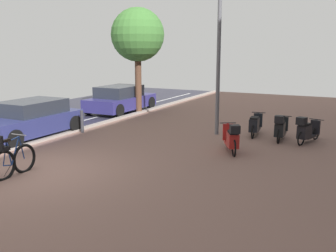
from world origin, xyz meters
TOP-DOWN VIEW (x-y plane):
  - ground at (1.43, 0.00)m, footprint 21.00×40.00m
  - bicycle_foreground at (-0.33, -0.51)m, footprint 0.66×1.46m
  - scooter_near at (3.88, 4.10)m, footprint 0.99×1.57m
  - scooter_mid at (4.89, 6.35)m, footprint 0.52×1.75m
  - scooter_far at (5.74, 6.37)m, footprint 0.76×1.61m
  - scooter_extra at (3.92, 6.72)m, footprint 0.52×1.73m
  - parked_car_near at (-3.29, 2.93)m, footprint 1.97×3.90m
  - parked_car_far at (-3.52, 9.14)m, footprint 1.95×4.01m
  - lamp_post at (2.59, 6.34)m, footprint 0.20×0.52m
  - street_tree at (-2.55, 9.28)m, footprint 2.55×2.55m
  - bollard_far at (-2.05, 4.33)m, footprint 0.12×0.12m

SIDE VIEW (x-z plane):
  - ground at x=1.43m, z-range -0.09..0.04m
  - scooter_extra at x=3.92m, z-range 0.00..0.79m
  - bicycle_foreground at x=-0.33m, z-range -0.16..0.98m
  - bollard_far at x=-2.05m, z-range 0.00..0.84m
  - scooter_far at x=5.74m, z-range -0.05..0.92m
  - scooter_mid at x=4.89m, z-range -0.05..0.92m
  - scooter_near at x=3.88m, z-range -0.05..0.93m
  - parked_car_far at x=-3.52m, z-range -0.03..1.27m
  - parked_car_near at x=-3.29m, z-range -0.02..1.27m
  - lamp_post at x=2.59m, z-range 0.32..6.35m
  - street_tree at x=-2.55m, z-range 1.20..6.24m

